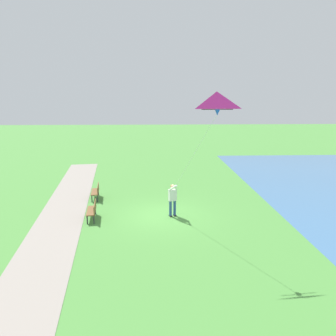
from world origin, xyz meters
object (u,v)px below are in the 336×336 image
person_kite_flyer (173,197)px  park_bench_near_walkway (96,191)px  park_bench_far_walkway (93,210)px  flying_kite (216,104)px

person_kite_flyer → park_bench_near_walkway: (4.59, -3.24, -0.54)m
park_bench_far_walkway → person_kite_flyer: bearing=-176.8°
person_kite_flyer → park_bench_near_walkway: 5.64m
person_kite_flyer → park_bench_near_walkway: size_ratio=1.18×
park_bench_near_walkway → person_kite_flyer: bearing=144.7°
flying_kite → park_bench_far_walkway: 8.63m
flying_kite → park_bench_far_walkway: size_ratio=3.00×
park_bench_near_walkway → park_bench_far_walkway: same height
park_bench_near_walkway → park_bench_far_walkway: size_ratio=1.00×
flying_kite → park_bench_near_walkway: flying_kite is taller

